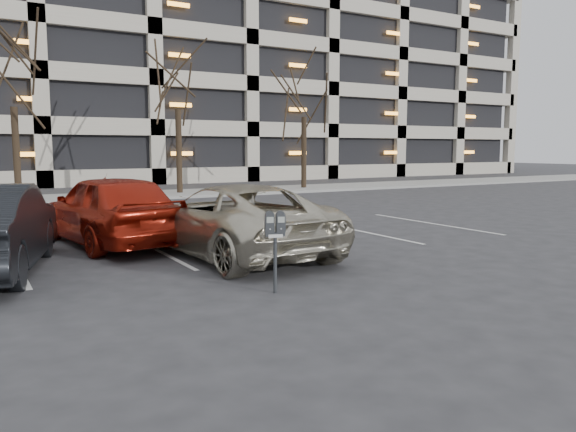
{
  "coord_description": "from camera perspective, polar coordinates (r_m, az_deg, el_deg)",
  "views": [
    {
      "loc": [
        -5.02,
        -9.82,
        2.23
      ],
      "look_at": [
        -0.08,
        -1.34,
        1.04
      ],
      "focal_mm": 35.0,
      "sensor_mm": 36.0,
      "label": 1
    }
  ],
  "objects": [
    {
      "name": "sidewalk",
      "position": [
        26.39,
        -19.15,
        1.81
      ],
      "size": [
        80.0,
        4.0,
        0.12
      ],
      "primitive_type": "cube",
      "color": "gray",
      "rests_on": "ground"
    },
    {
      "name": "tree_b",
      "position": [
        26.22,
        -26.38,
        15.11
      ],
      "size": [
        3.83,
        3.83,
        8.7
      ],
      "color": "black",
      "rests_on": "ground"
    },
    {
      "name": "tree_d",
      "position": [
        30.65,
        1.65,
        14.42
      ],
      "size": [
        3.8,
        3.8,
        8.63
      ],
      "color": "black",
      "rests_on": "ground"
    },
    {
      "name": "car_red",
      "position": [
        13.54,
        -17.64,
        0.68
      ],
      "size": [
        2.69,
        5.15,
        1.67
      ],
      "primitive_type": "imported",
      "rotation": [
        0.0,
        0.0,
        3.29
      ],
      "color": "maroon",
      "rests_on": "ground"
    },
    {
      "name": "stall_lines",
      "position": [
        12.84,
        -13.4,
        -3.25
      ],
      "size": [
        16.9,
        5.2,
        0.0
      ],
      "color": "silver",
      "rests_on": "ground"
    },
    {
      "name": "suv_silver",
      "position": [
        11.76,
        -5.55,
        -0.36
      ],
      "size": [
        2.82,
        5.53,
        1.5
      ],
      "rotation": [
        0.0,
        0.0,
        3.21
      ],
      "color": "beige",
      "rests_on": "ground"
    },
    {
      "name": "tree_c",
      "position": [
        27.68,
        -11.24,
        15.66
      ],
      "size": [
        3.96,
        3.96,
        9.0
      ],
      "color": "black",
      "rests_on": "ground"
    },
    {
      "name": "parking_meter",
      "position": [
        8.57,
        -1.32,
        -1.61
      ],
      "size": [
        0.34,
        0.22,
        1.25
      ],
      "rotation": [
        0.0,
        0.0,
        -0.34
      ],
      "color": "black",
      "rests_on": "ground"
    },
    {
      "name": "ground",
      "position": [
        11.25,
        -3.09,
        -4.53
      ],
      "size": [
        140.0,
        140.0,
        0.0
      ],
      "primitive_type": "plane",
      "color": "#28282B",
      "rests_on": "ground"
    },
    {
      "name": "parking_garage",
      "position": [
        47.38,
        -9.13,
        15.35
      ],
      "size": [
        52.0,
        20.0,
        19.0
      ],
      "color": "black",
      "rests_on": "ground"
    }
  ]
}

